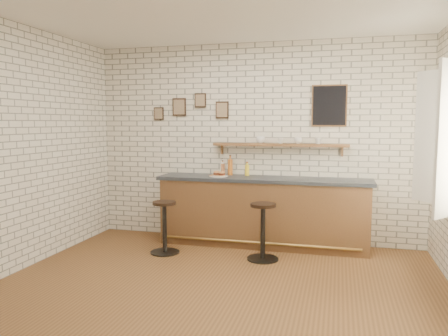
# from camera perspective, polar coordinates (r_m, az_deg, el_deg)

# --- Properties ---
(ground) EXTENTS (5.00, 5.00, 0.00)m
(ground) POSITION_cam_1_polar(r_m,az_deg,el_deg) (5.05, -0.57, -15.04)
(ground) COLOR brown
(ground) RESTS_ON ground
(bar_counter) EXTENTS (3.10, 0.65, 1.01)m
(bar_counter) POSITION_cam_1_polar(r_m,az_deg,el_deg) (6.47, 5.09, -5.68)
(bar_counter) COLOR brown
(bar_counter) RESTS_ON ground
(sandwich_plate) EXTENTS (0.28, 0.28, 0.01)m
(sandwich_plate) POSITION_cam_1_polar(r_m,az_deg,el_deg) (6.49, -0.70, -1.05)
(sandwich_plate) COLOR white
(sandwich_plate) RESTS_ON bar_counter
(ciabatta_sandwich) EXTENTS (0.20, 0.13, 0.07)m
(ciabatta_sandwich) POSITION_cam_1_polar(r_m,az_deg,el_deg) (6.48, -0.62, -0.71)
(ciabatta_sandwich) COLOR #B87E4B
(ciabatta_sandwich) RESTS_ON sandwich_plate
(potato_chips) EXTENTS (0.26, 0.18, 0.00)m
(potato_chips) POSITION_cam_1_polar(r_m,az_deg,el_deg) (6.49, -0.94, -0.98)
(potato_chips) COLOR #CA8D47
(potato_chips) RESTS_ON sandwich_plate
(bitters_bottle_brown) EXTENTS (0.07, 0.07, 0.23)m
(bitters_bottle_brown) POSITION_cam_1_polar(r_m,az_deg,el_deg) (6.68, -0.20, -0.11)
(bitters_bottle_brown) COLOR brown
(bitters_bottle_brown) RESTS_ON bar_counter
(bitters_bottle_white) EXTENTS (0.07, 0.07, 0.25)m
(bitters_bottle_white) POSITION_cam_1_polar(r_m,az_deg,el_deg) (6.68, -0.25, -0.01)
(bitters_bottle_white) COLOR silver
(bitters_bottle_white) RESTS_ON bar_counter
(bitters_bottle_amber) EXTENTS (0.07, 0.07, 0.31)m
(bitters_bottle_amber) POSITION_cam_1_polar(r_m,az_deg,el_deg) (6.64, 0.81, 0.15)
(bitters_bottle_amber) COLOR #B05C1C
(bitters_bottle_amber) RESTS_ON bar_counter
(condiment_bottle_yellow) EXTENTS (0.07, 0.07, 0.21)m
(condiment_bottle_yellow) POSITION_cam_1_polar(r_m,az_deg,el_deg) (6.59, 3.04, -0.23)
(condiment_bottle_yellow) COLOR yellow
(condiment_bottle_yellow) RESTS_ON bar_counter
(bar_stool_left) EXTENTS (0.40, 0.40, 0.72)m
(bar_stool_left) POSITION_cam_1_polar(r_m,az_deg,el_deg) (6.15, -7.77, -7.45)
(bar_stool_left) COLOR black
(bar_stool_left) RESTS_ON ground
(bar_stool_right) EXTENTS (0.44, 0.44, 0.75)m
(bar_stool_right) POSITION_cam_1_polar(r_m,az_deg,el_deg) (5.82, 5.10, -8.03)
(bar_stool_right) COLOR black
(bar_stool_right) RESTS_ON ground
(wall_shelf) EXTENTS (2.00, 0.18, 0.18)m
(wall_shelf) POSITION_cam_1_polar(r_m,az_deg,el_deg) (6.51, 7.27, 3.01)
(wall_shelf) COLOR brown
(wall_shelf) RESTS_ON ground
(shelf_cup_a) EXTENTS (0.18, 0.18, 0.10)m
(shelf_cup_a) POSITION_cam_1_polar(r_m,az_deg,el_deg) (6.55, 4.81, 3.69)
(shelf_cup_a) COLOR white
(shelf_cup_a) RESTS_ON wall_shelf
(shelf_cup_b) EXTENTS (0.12, 0.12, 0.08)m
(shelf_cup_b) POSITION_cam_1_polar(r_m,az_deg,el_deg) (6.50, 7.44, 3.56)
(shelf_cup_b) COLOR white
(shelf_cup_b) RESTS_ON wall_shelf
(shelf_cup_c) EXTENTS (0.16, 0.16, 0.09)m
(shelf_cup_c) POSITION_cam_1_polar(r_m,az_deg,el_deg) (6.48, 9.65, 3.55)
(shelf_cup_c) COLOR white
(shelf_cup_c) RESTS_ON wall_shelf
(shelf_cup_d) EXTENTS (0.11, 0.11, 0.09)m
(shelf_cup_d) POSITION_cam_1_polar(r_m,az_deg,el_deg) (6.46, 12.20, 3.48)
(shelf_cup_d) COLOR white
(shelf_cup_d) RESTS_ON wall_shelf
(back_wall_decor) EXTENTS (2.96, 0.02, 0.56)m
(back_wall_decor) POSITION_cam_1_polar(r_m,az_deg,el_deg) (6.61, 5.92, 7.99)
(back_wall_decor) COLOR black
(back_wall_decor) RESTS_ON ground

